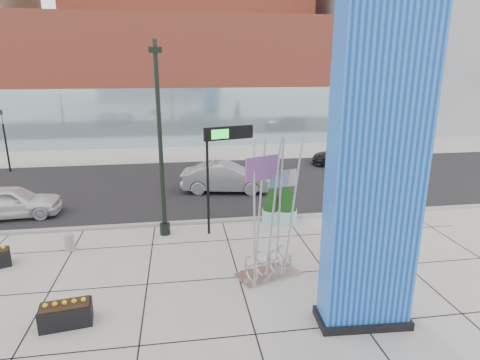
{
  "coord_description": "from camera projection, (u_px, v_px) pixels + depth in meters",
  "views": [
    {
      "loc": [
        -0.78,
        -12.86,
        6.82
      ],
      "look_at": [
        1.5,
        2.0,
        2.52
      ],
      "focal_mm": 30.0,
      "sensor_mm": 36.0,
      "label": 1
    }
  ],
  "objects": [
    {
      "name": "box_planter_south",
      "position": [
        66.0,
        313.0,
        10.88
      ],
      "size": [
        1.43,
        0.86,
        0.74
      ],
      "rotation": [
        0.0,
        0.0,
        0.15
      ],
      "color": "black",
      "rests_on": "ground"
    },
    {
      "name": "concrete_bollard",
      "position": [
        70.0,
        242.0,
        15.28
      ],
      "size": [
        0.35,
        0.35,
        0.67
      ],
      "primitive_type": "cylinder",
      "color": "gray",
      "rests_on": "ground"
    },
    {
      "name": "street_asphalt",
      "position": [
        194.0,
        185.0,
        23.71
      ],
      "size": [
        80.0,
        12.0,
        0.02
      ],
      "primitive_type": "cube",
      "color": "black",
      "rests_on": "ground"
    },
    {
      "name": "tower_glass_front",
      "position": [
        199.0,
        117.0,
        34.76
      ],
      "size": [
        34.0,
        0.6,
        5.0
      ],
      "primitive_type": "cube",
      "color": "#8CA5B2",
      "rests_on": "ground"
    },
    {
      "name": "car_silver_mid",
      "position": [
        226.0,
        178.0,
        22.32
      ],
      "size": [
        5.14,
        2.57,
        1.62
      ],
      "primitive_type": "imported",
      "rotation": [
        0.0,
        0.0,
        1.39
      ],
      "color": "#929599",
      "rests_on": "ground"
    },
    {
      "name": "round_planter_west",
      "position": [
        287.0,
        199.0,
        17.66
      ],
      "size": [
        0.96,
        0.96,
        2.4
      ],
      "color": "#98CCCB",
      "rests_on": "ground"
    },
    {
      "name": "public_art_sculpture",
      "position": [
        269.0,
        241.0,
        13.21
      ],
      "size": [
        2.29,
        1.64,
        4.71
      ],
      "rotation": [
        0.0,
        0.0,
        0.33
      ],
      "color": "#B8BABD",
      "rests_on": "ground"
    },
    {
      "name": "traffic_signal",
      "position": [
        5.0,
        138.0,
        26.08
      ],
      "size": [
        0.15,
        0.18,
        4.1
      ],
      "color": "black",
      "rests_on": "ground"
    },
    {
      "name": "overhead_street_sign",
      "position": [
        226.0,
        143.0,
        15.97
      ],
      "size": [
        2.07,
        0.78,
        4.47
      ],
      "rotation": [
        0.0,
        0.0,
        0.29
      ],
      "color": "black",
      "rests_on": "ground"
    },
    {
      "name": "round_planter_mid",
      "position": [
        272.0,
        200.0,
        17.81
      ],
      "size": [
        0.9,
        0.9,
        2.24
      ],
      "color": "#98CCCB",
      "rests_on": "ground"
    },
    {
      "name": "lamp_post",
      "position": [
        161.0,
        160.0,
        15.96
      ],
      "size": [
        0.51,
        0.43,
        7.77
      ],
      "rotation": [
        0.0,
        0.0,
        0.14
      ],
      "color": "black",
      "rests_on": "ground"
    },
    {
      "name": "car_white_west",
      "position": [
        11.0,
        202.0,
        18.53
      ],
      "size": [
        4.43,
        1.98,
        1.48
      ],
      "primitive_type": "imported",
      "rotation": [
        0.0,
        0.0,
        1.63
      ],
      "color": "white",
      "rests_on": "ground"
    },
    {
      "name": "curb_edge",
      "position": [
        200.0,
        222.0,
        17.99
      ],
      "size": [
        80.0,
        0.3,
        0.12
      ],
      "primitive_type": "cube",
      "color": "gray",
      "rests_on": "ground"
    },
    {
      "name": "car_dark_east",
      "position": [
        346.0,
        156.0,
        28.32
      ],
      "size": [
        5.09,
        2.82,
        1.39
      ],
      "primitive_type": "imported",
      "rotation": [
        0.0,
        0.0,
        -1.76
      ],
      "color": "black",
      "rests_on": "ground"
    },
    {
      "name": "tower_podium",
      "position": [
        195.0,
        80.0,
        38.5
      ],
      "size": [
        34.0,
        10.0,
        11.0
      ],
      "primitive_type": "cube",
      "color": "#AF4832",
      "rests_on": "ground"
    },
    {
      "name": "blue_pylon",
      "position": [
        374.0,
        183.0,
        10.0
      ],
      "size": [
        2.53,
        1.24,
        8.25
      ],
      "rotation": [
        0.0,
        0.0,
        -0.06
      ],
      "color": "#0B41AA",
      "rests_on": "ground"
    },
    {
      "name": "building_grey_parking",
      "position": [
        411.0,
        46.0,
        45.94
      ],
      "size": [
        20.0,
        18.0,
        18.0
      ],
      "primitive_type": "cube",
      "color": "slate",
      "rests_on": "ground"
    },
    {
      "name": "ground",
      "position": [
        207.0,
        265.0,
        14.21
      ],
      "size": [
        160.0,
        160.0,
        0.0
      ],
      "primitive_type": "plane",
      "color": "#9E9991",
      "rests_on": "ground"
    },
    {
      "name": "round_planter_east",
      "position": [
        353.0,
        192.0,
        18.31
      ],
      "size": [
        1.05,
        1.05,
        2.62
      ],
      "color": "#98CCCB",
      "rests_on": "ground"
    }
  ]
}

